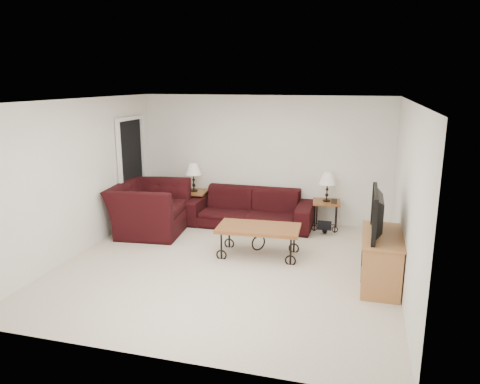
{
  "coord_description": "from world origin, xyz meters",
  "views": [
    {
      "loc": [
        1.9,
        -6.25,
        2.77
      ],
      "look_at": [
        0.0,
        0.7,
        1.0
      ],
      "focal_mm": 33.99,
      "sensor_mm": 36.0,
      "label": 1
    }
  ],
  "objects_px": {
    "side_table_right": "(326,215)",
    "tv_stand": "(381,259)",
    "coffee_table": "(258,241)",
    "armchair": "(150,208)",
    "lamp_right": "(327,187)",
    "side_table_left": "(194,205)",
    "lamp_left": "(194,177)",
    "sofa": "(249,208)",
    "backpack": "(325,221)",
    "television": "(383,213)"
  },
  "relations": [
    {
      "from": "side_table_left",
      "to": "lamp_right",
      "type": "relative_size",
      "value": 1.04
    },
    {
      "from": "armchair",
      "to": "backpack",
      "type": "relative_size",
      "value": 2.83
    },
    {
      "from": "sofa",
      "to": "lamp_right",
      "type": "distance_m",
      "value": 1.54
    },
    {
      "from": "side_table_left",
      "to": "television",
      "type": "xyz_separation_m",
      "value": [
        3.6,
        -2.26,
        0.74
      ]
    },
    {
      "from": "backpack",
      "to": "lamp_left",
      "type": "bearing_deg",
      "value": 173.61
    },
    {
      "from": "lamp_left",
      "to": "television",
      "type": "distance_m",
      "value": 4.25
    },
    {
      "from": "coffee_table",
      "to": "side_table_right",
      "type": "bearing_deg",
      "value": 60.89
    },
    {
      "from": "sofa",
      "to": "armchair",
      "type": "xyz_separation_m",
      "value": [
        -1.71,
        -0.86,
        0.1
      ]
    },
    {
      "from": "lamp_right",
      "to": "armchair",
      "type": "height_order",
      "value": "lamp_right"
    },
    {
      "from": "tv_stand",
      "to": "side_table_right",
      "type": "bearing_deg",
      "value": 112.57
    },
    {
      "from": "lamp_left",
      "to": "tv_stand",
      "type": "distance_m",
      "value": 4.3
    },
    {
      "from": "lamp_left",
      "to": "armchair",
      "type": "xyz_separation_m",
      "value": [
        -0.49,
        -1.04,
        -0.4
      ]
    },
    {
      "from": "side_table_right",
      "to": "lamp_right",
      "type": "xyz_separation_m",
      "value": [
        0.0,
        0.0,
        0.55
      ]
    },
    {
      "from": "side_table_right",
      "to": "tv_stand",
      "type": "bearing_deg",
      "value": -67.43
    },
    {
      "from": "tv_stand",
      "to": "television",
      "type": "xyz_separation_m",
      "value": [
        -0.02,
        0.0,
        0.67
      ]
    },
    {
      "from": "side_table_left",
      "to": "coffee_table",
      "type": "height_order",
      "value": "side_table_left"
    },
    {
      "from": "lamp_right",
      "to": "television",
      "type": "xyz_separation_m",
      "value": [
        0.92,
        -2.26,
        0.2
      ]
    },
    {
      "from": "lamp_left",
      "to": "coffee_table",
      "type": "xyz_separation_m",
      "value": [
        1.75,
        -1.68,
        -0.62
      ]
    },
    {
      "from": "side_table_left",
      "to": "lamp_right",
      "type": "height_order",
      "value": "lamp_right"
    },
    {
      "from": "side_table_left",
      "to": "television",
      "type": "relative_size",
      "value": 0.53
    },
    {
      "from": "armchair",
      "to": "backpack",
      "type": "height_order",
      "value": "armchair"
    },
    {
      "from": "coffee_table",
      "to": "armchair",
      "type": "distance_m",
      "value": 2.33
    },
    {
      "from": "side_table_left",
      "to": "backpack",
      "type": "height_order",
      "value": "side_table_left"
    },
    {
      "from": "side_table_left",
      "to": "lamp_left",
      "type": "distance_m",
      "value": 0.57
    },
    {
      "from": "coffee_table",
      "to": "tv_stand",
      "type": "distance_m",
      "value": 1.96
    },
    {
      "from": "armchair",
      "to": "television",
      "type": "bearing_deg",
      "value": -112.54
    },
    {
      "from": "side_table_right",
      "to": "backpack",
      "type": "distance_m",
      "value": 0.3
    },
    {
      "from": "coffee_table",
      "to": "backpack",
      "type": "relative_size",
      "value": 2.63
    },
    {
      "from": "side_table_right",
      "to": "tv_stand",
      "type": "relative_size",
      "value": 0.46
    },
    {
      "from": "tv_stand",
      "to": "side_table_left",
      "type": "bearing_deg",
      "value": 148.05
    },
    {
      "from": "coffee_table",
      "to": "backpack",
      "type": "height_order",
      "value": "backpack"
    },
    {
      "from": "lamp_right",
      "to": "armchair",
      "type": "xyz_separation_m",
      "value": [
        -3.17,
        -1.04,
        -0.37
      ]
    },
    {
      "from": "sofa",
      "to": "side_table_left",
      "type": "distance_m",
      "value": 1.24
    },
    {
      "from": "lamp_right",
      "to": "armchair",
      "type": "distance_m",
      "value": 3.35
    },
    {
      "from": "sofa",
      "to": "coffee_table",
      "type": "bearing_deg",
      "value": -70.62
    },
    {
      "from": "sofa",
      "to": "side_table_right",
      "type": "bearing_deg",
      "value": 7.02
    },
    {
      "from": "coffee_table",
      "to": "armchair",
      "type": "height_order",
      "value": "armchair"
    },
    {
      "from": "sofa",
      "to": "lamp_left",
      "type": "distance_m",
      "value": 1.33
    },
    {
      "from": "side_table_left",
      "to": "lamp_right",
      "type": "distance_m",
      "value": 2.74
    },
    {
      "from": "lamp_left",
      "to": "side_table_left",
      "type": "bearing_deg",
      "value": 0.0
    },
    {
      "from": "side_table_right",
      "to": "armchair",
      "type": "xyz_separation_m",
      "value": [
        -3.17,
        -1.04,
        0.18
      ]
    },
    {
      "from": "side_table_left",
      "to": "side_table_right",
      "type": "xyz_separation_m",
      "value": [
        2.68,
        0.0,
        -0.01
      ]
    },
    {
      "from": "armchair",
      "to": "coffee_table",
      "type": "bearing_deg",
      "value": -111.9
    },
    {
      "from": "lamp_left",
      "to": "television",
      "type": "xyz_separation_m",
      "value": [
        3.6,
        -2.26,
        0.17
      ]
    },
    {
      "from": "lamp_left",
      "to": "side_table_right",
      "type": "bearing_deg",
      "value": 0.0
    },
    {
      "from": "side_table_left",
      "to": "tv_stand",
      "type": "xyz_separation_m",
      "value": [
        3.62,
        -2.26,
        0.07
      ]
    },
    {
      "from": "coffee_table",
      "to": "sofa",
      "type": "bearing_deg",
      "value": 109.38
    },
    {
      "from": "lamp_left",
      "to": "lamp_right",
      "type": "height_order",
      "value": "lamp_left"
    },
    {
      "from": "side_table_right",
      "to": "backpack",
      "type": "xyz_separation_m",
      "value": [
        0.01,
        -0.3,
        -0.03
      ]
    },
    {
      "from": "tv_stand",
      "to": "backpack",
      "type": "distance_m",
      "value": 2.16
    }
  ]
}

